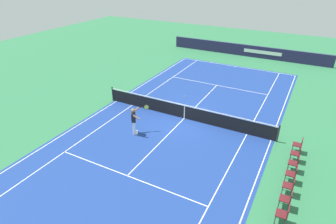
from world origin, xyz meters
TOP-DOWN VIEW (x-y plane):
  - ground_plane at (0.00, 0.00)m, footprint 60.00×60.00m
  - court_slab at (0.00, 0.00)m, footprint 24.20×11.40m
  - court_line_markings at (0.00, 0.00)m, footprint 23.85×11.05m
  - tennis_net at (0.00, 0.00)m, footprint 0.10×11.70m
  - stadium_barrier at (-15.90, 0.00)m, footprint 0.26×17.00m
  - tennis_player_near at (3.03, -1.82)m, footprint 1.04×0.80m
  - tennis_ball at (-3.08, -1.41)m, footprint 0.07×0.07m
  - spectator_chair_0 at (0.53, 6.95)m, footprint 0.44×0.44m
  - spectator_chair_1 at (1.41, 6.95)m, footprint 0.44×0.44m
  - spectator_chair_2 at (2.30, 6.95)m, footprint 0.44×0.44m
  - spectator_chair_3 at (3.18, 6.95)m, footprint 0.44×0.44m
  - spectator_chair_4 at (4.07, 6.95)m, footprint 0.44×0.44m
  - spectator_chair_5 at (4.95, 6.95)m, footprint 0.44×0.44m
  - spectator_chair_6 at (5.84, 6.95)m, footprint 0.44×0.44m

SIDE VIEW (x-z plane):
  - ground_plane at x=0.00m, z-range 0.00..0.00m
  - court_slab at x=0.00m, z-range 0.00..0.00m
  - court_line_markings at x=0.00m, z-range 0.00..0.01m
  - tennis_ball at x=-3.08m, z-range 0.00..0.07m
  - tennis_net at x=0.00m, z-range -0.05..1.03m
  - spectator_chair_0 at x=0.53m, z-range 0.08..0.96m
  - spectator_chair_1 at x=1.41m, z-range 0.08..0.96m
  - spectator_chair_2 at x=2.30m, z-range 0.08..0.96m
  - spectator_chair_3 at x=3.18m, z-range 0.08..0.96m
  - spectator_chair_4 at x=4.07m, z-range 0.08..0.96m
  - spectator_chair_5 at x=4.95m, z-range 0.08..0.96m
  - spectator_chair_6 at x=5.84m, z-range 0.08..0.96m
  - stadium_barrier at x=-15.90m, z-range 0.00..1.21m
  - tennis_player_near at x=3.03m, z-range 0.08..1.78m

